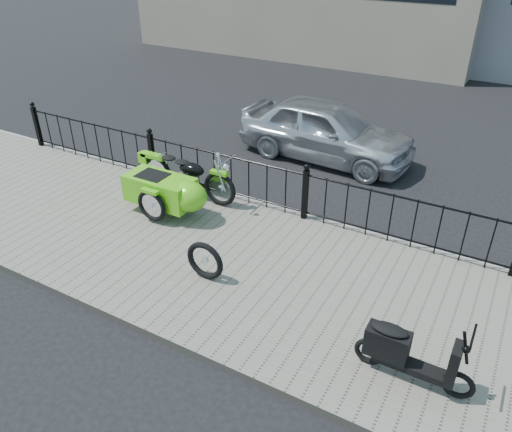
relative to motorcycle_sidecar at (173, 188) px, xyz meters
The scene contains 8 objects.
ground 2.32m from the motorcycle_sidecar, ahead, with size 120.00×120.00×0.00m, color black.
sidewalk 2.43m from the motorcycle_sidecar, 20.77° to the right, with size 30.00×3.80×0.12m, color slate.
curb 2.53m from the motorcycle_sidecar, 26.36° to the left, with size 30.00×0.10×0.12m, color gray.
iron_fence 2.42m from the motorcycle_sidecar, 23.39° to the left, with size 14.11×0.11×1.08m.
motorcycle_sidecar is the anchor object (origin of this frame).
scooter 5.13m from the motorcycle_sidecar, 20.97° to the right, with size 1.41×0.41×0.96m.
spare_tire 2.19m from the motorcycle_sidecar, 40.15° to the right, with size 0.63×0.63×0.09m, color black.
sedan_car 4.13m from the motorcycle_sidecar, 70.21° to the left, with size 1.63×4.05×1.38m, color silver.
Camera 1 is at (3.10, -5.97, 4.81)m, focal length 35.00 mm.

